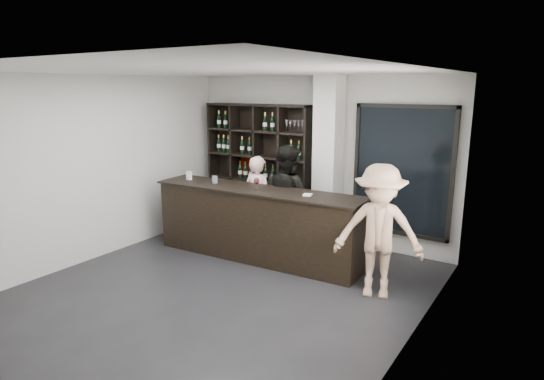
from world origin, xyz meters
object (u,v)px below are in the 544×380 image
Objects in this scene: wine_shelf at (259,168)px; tasting_counter at (257,224)px; taster_black at (287,199)px; customer at (379,232)px; taster_pink at (258,200)px.

wine_shelf is 0.69× the size of tasting_counter.
customer is at bearing 179.22° from taster_black.
tasting_counter is 0.76m from taster_pink.
customer is at bearing -9.58° from tasting_counter.
tasting_counter is at bearing 90.91° from taster_black.
tasting_counter is at bearing 127.09° from taster_pink.
taster_black reaches higher than tasting_counter.
taster_black is 2.03m from customer.
taster_black is at bearing 139.49° from customer.
wine_shelf is at bearing -51.48° from taster_pink.
taster_black is (0.23, 0.57, 0.32)m from tasting_counter.
taster_pink is 0.63m from taster_black.
customer reaches higher than taster_pink.
customer is (1.87, -0.80, -0.01)m from taster_black.
taster_pink is at bearing 18.47° from taster_black.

